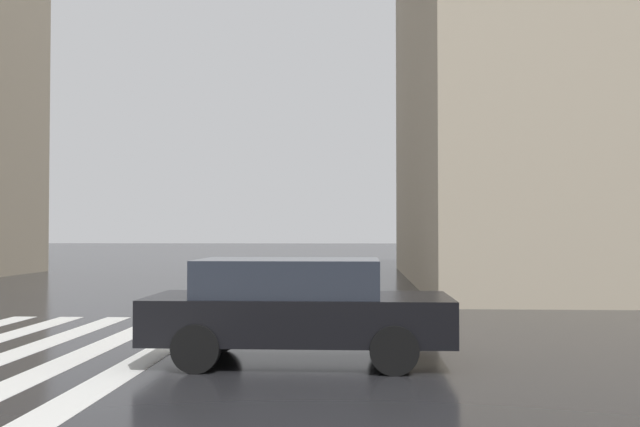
% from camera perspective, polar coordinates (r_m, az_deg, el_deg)
% --- Properties ---
extents(car_black, '(1.85, 4.10, 1.41)m').
position_cam_1_polar(car_black, '(10.04, -1.85, -7.33)').
color(car_black, black).
rests_on(car_black, ground_plane).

